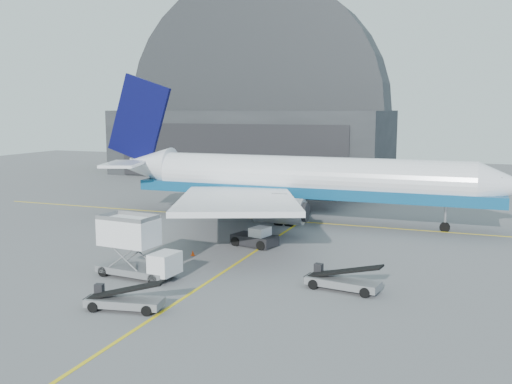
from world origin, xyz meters
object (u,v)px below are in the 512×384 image
at_px(airliner, 292,179).
at_px(catering_truck, 135,248).
at_px(belt_loader_a, 124,300).
at_px(belt_loader_b, 342,281).
at_px(pushback_tug, 256,238).

bearing_deg(airliner, catering_truck, -100.24).
distance_m(airliner, belt_loader_a, 31.16).
height_order(belt_loader_a, belt_loader_b, belt_loader_b).
height_order(airliner, belt_loader_a, airliner).
bearing_deg(airliner, pushback_tug, -88.11).
distance_m(catering_truck, belt_loader_a, 7.16).
xyz_separation_m(airliner, belt_loader_b, (10.42, -22.29, -4.02)).
height_order(catering_truck, pushback_tug, catering_truck).
bearing_deg(pushback_tug, belt_loader_b, -30.77).
bearing_deg(catering_truck, airliner, 85.43).
distance_m(catering_truck, pushback_tug, 13.11).
height_order(catering_truck, belt_loader_a, catering_truck).
bearing_deg(pushback_tug, catering_truck, -98.39).
relative_size(airliner, belt_loader_a, 9.18).
xyz_separation_m(airliner, pushback_tug, (0.41, -12.53, -3.96)).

